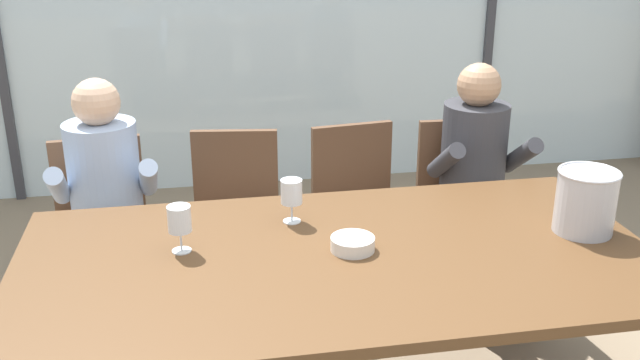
{
  "coord_description": "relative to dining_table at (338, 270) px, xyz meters",
  "views": [
    {
      "loc": [
        -0.48,
        -2.26,
        1.92
      ],
      "look_at": [
        0.0,
        0.35,
        0.91
      ],
      "focal_mm": 40.77,
      "sensor_mm": 36.0,
      "label": 1
    }
  ],
  "objects": [
    {
      "name": "hillside_vineyard",
      "position": [
        0.0,
        6.08,
        0.01
      ],
      "size": [
        13.46,
        2.4,
        1.4
      ],
      "primitive_type": "cube",
      "color": "#568942",
      "rests_on": "ground"
    },
    {
      "name": "person_pale_blue_shirt",
      "position": [
        -0.88,
        0.86,
        0.01
      ],
      "size": [
        0.49,
        0.63,
        1.22
      ],
      "rotation": [
        0.0,
        0.0,
        0.09
      ],
      "color": "#9EB2D1",
      "rests_on": "ground"
    },
    {
      "name": "tasting_bowl",
      "position": [
        0.06,
        0.02,
        0.09
      ],
      "size": [
        0.16,
        0.16,
        0.05
      ],
      "primitive_type": "cylinder",
      "color": "silver",
      "rests_on": "dining_table"
    },
    {
      "name": "dining_table",
      "position": [
        0.0,
        0.0,
        0.0
      ],
      "size": [
        2.26,
        1.17,
        0.76
      ],
      "color": "brown",
      "rests_on": "ground"
    },
    {
      "name": "window_glass_panel",
      "position": [
        0.0,
        2.74,
        0.61
      ],
      "size": [
        7.46,
        0.03,
        2.6
      ],
      "primitive_type": "cube",
      "color": "silver",
      "rests_on": "ground"
    },
    {
      "name": "ground",
      "position": [
        0.0,
        1.0,
        -0.69
      ],
      "size": [
        14.0,
        14.0,
        0.0
      ],
      "primitive_type": "plane",
      "color": "#847056"
    },
    {
      "name": "person_charcoal_jacket",
      "position": [
        0.88,
        0.86,
        0.01
      ],
      "size": [
        0.46,
        0.61,
        1.22
      ],
      "rotation": [
        0.0,
        0.0,
        0.01
      ],
      "color": "#38383D",
      "rests_on": "ground"
    },
    {
      "name": "chair_right_of_center",
      "position": [
        0.85,
        0.98,
        -0.17
      ],
      "size": [
        0.46,
        0.46,
        0.9
      ],
      "rotation": [
        0.0,
        0.0,
        -0.04
      ],
      "color": "brown",
      "rests_on": "ground"
    },
    {
      "name": "chair_center",
      "position": [
        0.32,
        1.0,
        -0.17
      ],
      "size": [
        0.49,
        0.49,
        0.9
      ],
      "rotation": [
        0.0,
        0.0,
        0.13
      ],
      "color": "brown",
      "rests_on": "ground"
    },
    {
      "name": "ice_bucket_primary",
      "position": [
        0.95,
        0.02,
        0.19
      ],
      "size": [
        0.23,
        0.23,
        0.24
      ],
      "color": "#B7B7BC",
      "rests_on": "dining_table"
    },
    {
      "name": "chair_left_of_center",
      "position": [
        -0.3,
        1.01,
        -0.17
      ],
      "size": [
        0.5,
        0.5,
        0.9
      ],
      "rotation": [
        0.0,
        0.0,
        -0.14
      ],
      "color": "brown",
      "rests_on": "ground"
    },
    {
      "name": "wine_glass_near_bucket",
      "position": [
        -0.12,
        0.31,
        0.18
      ],
      "size": [
        0.08,
        0.08,
        0.17
      ],
      "color": "silver",
      "rests_on": "dining_table"
    },
    {
      "name": "wine_glass_by_left_taster",
      "position": [
        -0.54,
        0.12,
        0.18
      ],
      "size": [
        0.08,
        0.08,
        0.17
      ],
      "color": "silver",
      "rests_on": "dining_table"
    },
    {
      "name": "chair_near_curtain",
      "position": [
        -0.92,
        1.0,
        -0.17
      ],
      "size": [
        0.48,
        0.48,
        0.9
      ],
      "rotation": [
        0.0,
        0.0,
        0.1
      ],
      "color": "brown",
      "rests_on": "ground"
    }
  ]
}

